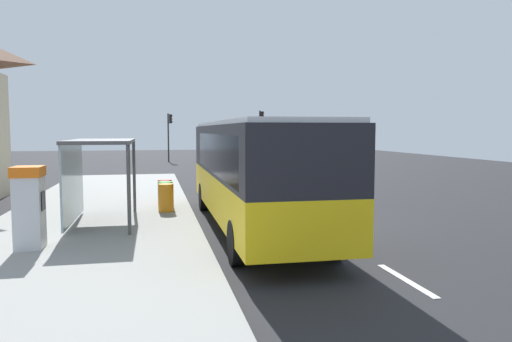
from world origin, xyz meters
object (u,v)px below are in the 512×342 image
at_px(recycling_bin_red, 165,193).
at_px(bus, 253,168).
at_px(bus_shelter, 91,159).
at_px(white_van, 236,150).
at_px(traffic_light_near_side, 261,127).
at_px(sedan_near, 224,152).
at_px(recycling_bin_green, 165,195).
at_px(traffic_light_far_side, 169,129).
at_px(ticket_machine, 29,207).
at_px(recycling_bin_orange, 166,198).

bearing_deg(recycling_bin_red, bus, -59.16).
bearing_deg(bus_shelter, white_van, 71.04).
distance_m(white_van, traffic_light_near_side, 6.67).
xyz_separation_m(sedan_near, recycling_bin_green, (-6.50, -30.74, -0.14)).
height_order(recycling_bin_green, recycling_bin_red, same).
distance_m(bus, traffic_light_near_side, 32.47).
distance_m(traffic_light_near_side, traffic_light_far_side, 8.64).
xyz_separation_m(ticket_machine, traffic_light_far_side, (4.37, 34.34, 1.86)).
bearing_deg(recycling_bin_red, recycling_bin_orange, -90.00).
distance_m(bus, ticket_machine, 6.10).
bearing_deg(bus, recycling_bin_green, 125.66).
height_order(ticket_machine, recycling_bin_green, ticket_machine).
height_order(recycling_bin_orange, bus_shelter, bus_shelter).
distance_m(ticket_machine, recycling_bin_orange, 5.73).
xyz_separation_m(ticket_machine, recycling_bin_red, (3.27, 6.08, -0.52)).
height_order(sedan_near, recycling_bin_green, sedan_near).
xyz_separation_m(bus, traffic_light_far_side, (-1.38, 32.43, 1.19)).
height_order(white_van, recycling_bin_orange, white_van).
distance_m(recycling_bin_orange, recycling_bin_green, 0.70).
bearing_deg(ticket_machine, recycling_bin_orange, 55.07).
distance_m(recycling_bin_green, recycling_bin_red, 0.70).
height_order(recycling_bin_red, traffic_light_near_side, traffic_light_near_side).
relative_size(traffic_light_near_side, traffic_light_far_side, 1.07).
xyz_separation_m(white_van, ticket_machine, (-9.67, -28.06, -0.17)).
height_order(white_van, traffic_light_far_side, traffic_light_far_side).
bearing_deg(bus, sedan_near, 83.31).
bearing_deg(traffic_light_far_side, white_van, -49.89).
relative_size(sedan_near, ticket_machine, 2.27).
bearing_deg(sedan_near, bus_shelter, -104.73).
relative_size(recycling_bin_orange, traffic_light_far_side, 0.21).
bearing_deg(traffic_light_near_side, recycling_bin_orange, -108.58).
bearing_deg(sedan_near, traffic_light_near_side, -38.88).
height_order(white_van, recycling_bin_red, white_van).
height_order(ticket_machine, bus_shelter, bus_shelter).
bearing_deg(recycling_bin_orange, bus_shelter, -142.46).
bearing_deg(white_van, recycling_bin_red, -106.24).
xyz_separation_m(recycling_bin_orange, traffic_light_near_side, (9.70, 28.86, 2.56)).
relative_size(white_van, recycling_bin_orange, 5.55).
bearing_deg(recycling_bin_orange, recycling_bin_red, 90.00).
bearing_deg(bus_shelter, recycling_bin_orange, 37.54).
height_order(recycling_bin_green, traffic_light_far_side, traffic_light_far_side).
height_order(traffic_light_near_side, bus_shelter, traffic_light_near_side).
distance_m(white_van, traffic_light_far_side, 8.39).
bearing_deg(recycling_bin_green, ticket_machine, -121.28).
relative_size(sedan_near, recycling_bin_red, 4.64).
bearing_deg(bus, traffic_light_far_side, 92.44).
distance_m(bus, recycling_bin_red, 5.00).
bearing_deg(traffic_light_far_side, ticket_machine, -97.26).
distance_m(traffic_light_far_side, bus_shelter, 31.55).
relative_size(bus, recycling_bin_green, 11.60).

